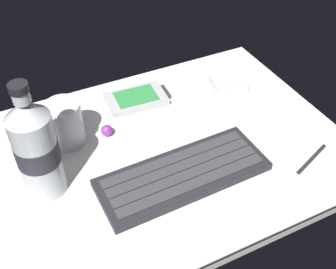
{
  "coord_description": "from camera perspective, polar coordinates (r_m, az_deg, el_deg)",
  "views": [
    {
      "loc": [
        -24.05,
        -49.24,
        52.53
      ],
      "look_at": [
        0.0,
        0.0,
        3.0
      ],
      "focal_mm": 44.34,
      "sensor_mm": 36.0,
      "label": 1
    }
  ],
  "objects": [
    {
      "name": "water_bottle",
      "position": [
        0.66,
        -17.75,
        -1.56
      ],
      "size": [
        6.73,
        6.73,
        20.8
      ],
      "color": "silver",
      "rests_on": "ground_plane"
    },
    {
      "name": "keyboard",
      "position": [
        0.7,
        2.07,
        -5.46
      ],
      "size": [
        29.26,
        11.71,
        1.7
      ],
      "color": "#232328",
      "rests_on": "ground_plane"
    },
    {
      "name": "stylus_pen",
      "position": [
        0.78,
        19.16,
        -3.07
      ],
      "size": [
        9.13,
        4.03,
        0.7
      ],
      "primitive_type": "cylinder",
      "rotation": [
        0.0,
        1.57,
        0.36
      ],
      "color": "#26262B",
      "rests_on": "ground_plane"
    },
    {
      "name": "charger_block",
      "position": [
        0.9,
        8.31,
        6.91
      ],
      "size": [
        7.78,
        6.61,
        2.4
      ],
      "primitive_type": "cube",
      "rotation": [
        0.0,
        0.0,
        -0.15
      ],
      "color": "silver",
      "rests_on": "ground_plane"
    },
    {
      "name": "handheld_device",
      "position": [
        0.86,
        -4.26,
        4.94
      ],
      "size": [
        13.14,
        8.35,
        1.5
      ],
      "color": "#B7BABF",
      "rests_on": "ground_plane"
    },
    {
      "name": "trackball_mouse",
      "position": [
        0.78,
        -8.4,
        0.54
      ],
      "size": [
        2.2,
        2.2,
        2.2
      ],
      "primitive_type": "sphere",
      "color": "purple",
      "rests_on": "ground_plane"
    },
    {
      "name": "juice_cup",
      "position": [
        0.77,
        -13.89,
        1.3
      ],
      "size": [
        6.4,
        6.4,
        8.5
      ],
      "color": "silver",
      "rests_on": "ground_plane"
    },
    {
      "name": "ground_plane",
      "position": [
        0.76,
        0.08,
        -2.32
      ],
      "size": [
        64.0,
        48.0,
        2.8
      ],
      "color": "silver"
    }
  ]
}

